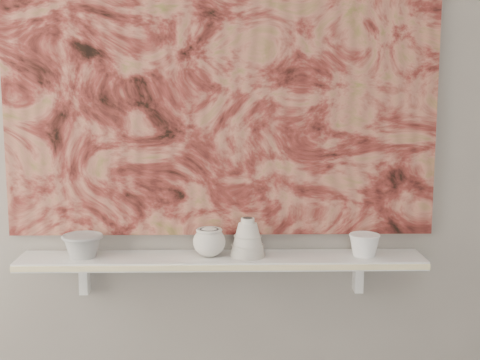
{
  "coord_description": "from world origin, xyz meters",
  "views": [
    {
      "loc": [
        0.02,
        -0.74,
        1.55
      ],
      "look_at": [
        0.06,
        1.49,
        1.2
      ],
      "focal_mm": 50.0,
      "sensor_mm": 36.0,
      "label": 1
    }
  ],
  "objects_px": {
    "bowl_white": "(364,245)",
    "painting": "(221,78)",
    "bowl_grey": "(83,245)",
    "cup_cream": "(209,242)",
    "shelf": "(222,260)",
    "bell_vessel": "(248,237)"
  },
  "relations": [
    {
      "from": "bowl_grey",
      "to": "cup_cream",
      "type": "height_order",
      "value": "cup_cream"
    },
    {
      "from": "shelf",
      "to": "bowl_grey",
      "type": "xyz_separation_m",
      "value": [
        -0.48,
        0.0,
        0.06
      ]
    },
    {
      "from": "cup_cream",
      "to": "bell_vessel",
      "type": "xyz_separation_m",
      "value": [
        0.13,
        0.0,
        0.02
      ]
    },
    {
      "from": "shelf",
      "to": "cup_cream",
      "type": "bearing_deg",
      "value": 180.0
    },
    {
      "from": "bowl_grey",
      "to": "cup_cream",
      "type": "bearing_deg",
      "value": 0.0
    },
    {
      "from": "bowl_grey",
      "to": "bowl_white",
      "type": "bearing_deg",
      "value": 0.0
    },
    {
      "from": "shelf",
      "to": "bowl_grey",
      "type": "relative_size",
      "value": 9.84
    },
    {
      "from": "bell_vessel",
      "to": "bowl_white",
      "type": "relative_size",
      "value": 1.27
    },
    {
      "from": "shelf",
      "to": "cup_cream",
      "type": "xyz_separation_m",
      "value": [
        -0.04,
        0.0,
        0.07
      ]
    },
    {
      "from": "bowl_grey",
      "to": "cup_cream",
      "type": "distance_m",
      "value": 0.44
    },
    {
      "from": "shelf",
      "to": "bell_vessel",
      "type": "height_order",
      "value": "bell_vessel"
    },
    {
      "from": "cup_cream",
      "to": "bowl_white",
      "type": "relative_size",
      "value": 1.05
    },
    {
      "from": "bowl_grey",
      "to": "bell_vessel",
      "type": "xyz_separation_m",
      "value": [
        0.57,
        0.0,
        0.03
      ]
    },
    {
      "from": "bowl_white",
      "to": "painting",
      "type": "bearing_deg",
      "value": 170.78
    },
    {
      "from": "painting",
      "to": "bowl_grey",
      "type": "xyz_separation_m",
      "value": [
        -0.48,
        -0.08,
        -0.57
      ]
    },
    {
      "from": "shelf",
      "to": "painting",
      "type": "bearing_deg",
      "value": 90.0
    },
    {
      "from": "bowl_grey",
      "to": "bell_vessel",
      "type": "bearing_deg",
      "value": 0.0
    },
    {
      "from": "painting",
      "to": "bowl_grey",
      "type": "height_order",
      "value": "painting"
    },
    {
      "from": "painting",
      "to": "cup_cream",
      "type": "relative_size",
      "value": 13.37
    },
    {
      "from": "cup_cream",
      "to": "bell_vessel",
      "type": "height_order",
      "value": "bell_vessel"
    },
    {
      "from": "bowl_grey",
      "to": "bell_vessel",
      "type": "relative_size",
      "value": 1.05
    },
    {
      "from": "cup_cream",
      "to": "bell_vessel",
      "type": "bearing_deg",
      "value": 0.0
    }
  ]
}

